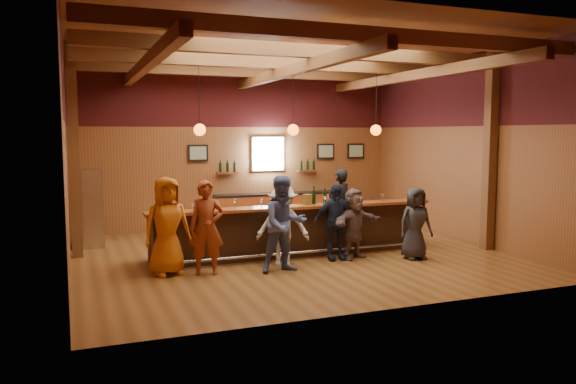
# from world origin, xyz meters

# --- Properties ---
(room) EXTENTS (9.04, 9.00, 4.52)m
(room) POSITION_xyz_m (0.00, 0.06, 3.21)
(room) COLOR brown
(room) RESTS_ON ground
(bar_counter) EXTENTS (6.30, 1.07, 1.11)m
(bar_counter) POSITION_xyz_m (0.02, 0.15, 0.52)
(bar_counter) COLOR black
(bar_counter) RESTS_ON ground
(back_bar_cabinet) EXTENTS (4.00, 0.52, 0.95)m
(back_bar_cabinet) POSITION_xyz_m (1.20, 3.72, 0.48)
(back_bar_cabinet) COLOR brown
(back_bar_cabinet) RESTS_ON ground
(window) EXTENTS (0.95, 0.09, 0.95)m
(window) POSITION_xyz_m (0.80, 3.95, 2.05)
(window) COLOR silver
(window) RESTS_ON room
(framed_pictures) EXTENTS (5.35, 0.05, 0.45)m
(framed_pictures) POSITION_xyz_m (1.67, 3.94, 2.10)
(framed_pictures) COLOR black
(framed_pictures) RESTS_ON room
(wine_shelves) EXTENTS (3.00, 0.18, 0.30)m
(wine_shelves) POSITION_xyz_m (0.80, 3.88, 1.62)
(wine_shelves) COLOR brown
(wine_shelves) RESTS_ON room
(pendant_lights) EXTENTS (4.24, 0.24, 1.37)m
(pendant_lights) POSITION_xyz_m (0.00, 0.00, 2.71)
(pendant_lights) COLOR black
(pendant_lights) RESTS_ON room
(stainless_fridge) EXTENTS (0.70, 0.70, 1.80)m
(stainless_fridge) POSITION_xyz_m (-4.10, 2.60, 0.90)
(stainless_fridge) COLOR silver
(stainless_fridge) RESTS_ON ground
(customer_orange) EXTENTS (0.99, 0.75, 1.84)m
(customer_orange) POSITION_xyz_m (-2.80, -0.70, 0.92)
(customer_orange) COLOR #BD5D11
(customer_orange) RESTS_ON ground
(customer_redvest) EXTENTS (0.74, 0.59, 1.77)m
(customer_redvest) POSITION_xyz_m (-2.10, -0.93, 0.89)
(customer_redvest) COLOR maroon
(customer_redvest) RESTS_ON ground
(customer_denim) EXTENTS (0.91, 0.71, 1.84)m
(customer_denim) POSITION_xyz_m (-0.69, -1.28, 0.92)
(customer_denim) COLOR #4A5B95
(customer_denim) RESTS_ON ground
(customer_white) EXTENTS (1.20, 0.96, 1.62)m
(customer_white) POSITION_xyz_m (-0.53, -0.77, 0.81)
(customer_white) COLOR beige
(customer_white) RESTS_ON ground
(customer_navy) EXTENTS (0.97, 0.47, 1.60)m
(customer_navy) POSITION_xyz_m (0.66, -0.71, 0.80)
(customer_navy) COLOR #1A2134
(customer_navy) RESTS_ON ground
(customer_brown) EXTENTS (1.45, 0.93, 1.49)m
(customer_brown) POSITION_xyz_m (1.08, -0.75, 0.75)
(customer_brown) COLOR #614F4E
(customer_brown) RESTS_ON ground
(customer_dark) EXTENTS (0.77, 0.53, 1.51)m
(customer_dark) POSITION_xyz_m (2.26, -1.25, 0.76)
(customer_dark) COLOR #27272A
(customer_dark) RESTS_ON ground
(bartender) EXTENTS (0.73, 0.57, 1.78)m
(bartender) POSITION_xyz_m (1.60, 0.97, 0.89)
(bartender) COLOR black
(bartender) RESTS_ON ground
(ice_bucket) EXTENTS (0.21, 0.21, 0.22)m
(ice_bucket) POSITION_xyz_m (0.27, -0.15, 1.22)
(ice_bucket) COLOR brown
(ice_bucket) RESTS_ON bar_counter
(bottle_a) EXTENTS (0.09, 0.09, 0.39)m
(bottle_a) POSITION_xyz_m (0.45, -0.09, 1.26)
(bottle_a) COLOR black
(bottle_a) RESTS_ON bar_counter
(bottle_b) EXTENTS (0.07, 0.07, 0.33)m
(bottle_b) POSITION_xyz_m (0.74, -0.02, 1.24)
(bottle_b) COLOR black
(bottle_b) RESTS_ON bar_counter
(glass_a) EXTENTS (0.07, 0.07, 0.16)m
(glass_a) POSITION_xyz_m (-2.61, -0.14, 1.23)
(glass_a) COLOR silver
(glass_a) RESTS_ON bar_counter
(glass_b) EXTENTS (0.07, 0.07, 0.16)m
(glass_b) POSITION_xyz_m (-2.21, -0.25, 1.22)
(glass_b) COLOR silver
(glass_b) RESTS_ON bar_counter
(glass_c) EXTENTS (0.09, 0.09, 0.20)m
(glass_c) POSITION_xyz_m (-1.32, -0.14, 1.25)
(glass_c) COLOR silver
(glass_c) RESTS_ON bar_counter
(glass_d) EXTENTS (0.08, 0.08, 0.18)m
(glass_d) POSITION_xyz_m (-0.77, -0.19, 1.24)
(glass_d) COLOR silver
(glass_d) RESTS_ON bar_counter
(glass_e) EXTENTS (0.08, 0.08, 0.18)m
(glass_e) POSITION_xyz_m (-0.43, -0.14, 1.24)
(glass_e) COLOR silver
(glass_e) RESTS_ON bar_counter
(glass_f) EXTENTS (0.08, 0.08, 0.19)m
(glass_f) POSITION_xyz_m (0.63, -0.25, 1.24)
(glass_f) COLOR silver
(glass_f) RESTS_ON bar_counter
(glass_g) EXTENTS (0.08, 0.08, 0.19)m
(glass_g) POSITION_xyz_m (1.41, -0.20, 1.25)
(glass_g) COLOR silver
(glass_g) RESTS_ON bar_counter
(glass_h) EXTENTS (0.07, 0.07, 0.17)m
(glass_h) POSITION_xyz_m (2.12, -0.13, 1.23)
(glass_h) COLOR silver
(glass_h) RESTS_ON bar_counter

